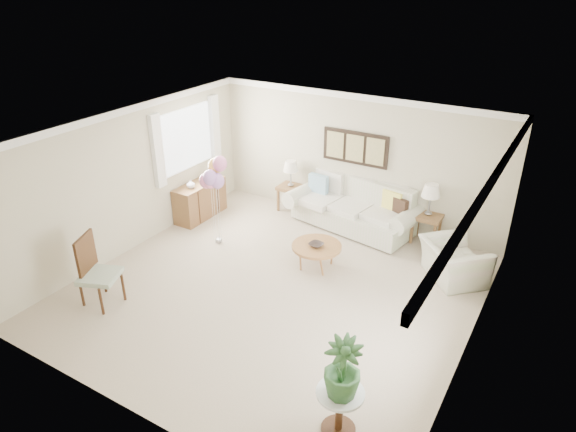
% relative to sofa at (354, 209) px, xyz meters
% --- Properties ---
extents(ground_plane, '(6.00, 6.00, 0.00)m').
position_rel_sofa_xyz_m(ground_plane, '(-0.17, -2.71, -0.38)').
color(ground_plane, '#B5A28C').
extents(room_shell, '(6.04, 6.04, 2.60)m').
position_rel_sofa_xyz_m(room_shell, '(-0.28, -2.62, 1.25)').
color(room_shell, '#BCB39B').
rests_on(room_shell, ground).
extents(wall_art_triptych, '(1.35, 0.06, 0.65)m').
position_rel_sofa_xyz_m(wall_art_triptych, '(-0.17, 0.26, 1.17)').
color(wall_art_triptych, black).
rests_on(wall_art_triptych, ground).
extents(sofa, '(2.76, 1.35, 0.96)m').
position_rel_sofa_xyz_m(sofa, '(0.00, 0.00, 0.00)').
color(sofa, beige).
rests_on(sofa, ground).
extents(end_table_left, '(0.50, 0.46, 0.55)m').
position_rel_sofa_xyz_m(end_table_left, '(-1.49, 0.04, 0.08)').
color(end_table_left, brown).
rests_on(end_table_left, ground).
extents(end_table_right, '(0.52, 0.48, 0.57)m').
position_rel_sofa_xyz_m(end_table_right, '(1.43, 0.11, 0.10)').
color(end_table_right, brown).
rests_on(end_table_right, ground).
extents(lamp_left, '(0.32, 0.32, 0.56)m').
position_rel_sofa_xyz_m(lamp_left, '(-1.49, 0.04, 0.59)').
color(lamp_left, gray).
rests_on(lamp_left, end_table_left).
extents(lamp_right, '(0.34, 0.34, 0.60)m').
position_rel_sofa_xyz_m(lamp_right, '(1.43, 0.11, 0.65)').
color(lamp_right, gray).
rests_on(lamp_right, end_table_right).
extents(coffee_table, '(0.86, 0.86, 0.43)m').
position_rel_sofa_xyz_m(coffee_table, '(0.09, -1.75, 0.02)').
color(coffee_table, '#A0763C').
rests_on(coffee_table, ground).
extents(decor_bowl, '(0.27, 0.27, 0.06)m').
position_rel_sofa_xyz_m(decor_bowl, '(0.10, -1.79, 0.08)').
color(decor_bowl, '#312723').
rests_on(decor_bowl, coffee_table).
extents(armchair, '(1.32, 1.33, 0.65)m').
position_rel_sofa_xyz_m(armchair, '(2.20, -0.91, -0.05)').
color(armchair, beige).
rests_on(armchair, ground).
extents(side_table, '(0.54, 0.54, 0.58)m').
position_rel_sofa_xyz_m(side_table, '(1.94, -4.71, 0.06)').
color(side_table, silver).
rests_on(side_table, ground).
extents(potted_plant, '(0.46, 0.46, 0.73)m').
position_rel_sofa_xyz_m(potted_plant, '(1.96, -4.75, 0.57)').
color(potted_plant, '#214928').
rests_on(potted_plant, side_table).
extents(accent_chair, '(0.71, 0.71, 1.11)m').
position_rel_sofa_xyz_m(accent_chair, '(-2.34, -4.37, 0.20)').
color(accent_chair, '#909F8A').
rests_on(accent_chair, ground).
extents(credenza, '(0.46, 1.20, 0.74)m').
position_rel_sofa_xyz_m(credenza, '(-2.93, -1.21, -0.01)').
color(credenza, brown).
rests_on(credenza, ground).
extents(vase_white, '(0.22, 0.22, 0.17)m').
position_rel_sofa_xyz_m(vase_white, '(-2.91, -1.47, 0.45)').
color(vase_white, silver).
rests_on(vase_white, credenza).
extents(vase_sage, '(0.21, 0.21, 0.20)m').
position_rel_sofa_xyz_m(vase_sage, '(-2.91, -0.99, 0.46)').
color(vase_sage, silver).
rests_on(vase_sage, credenza).
extents(balloon_cluster, '(0.49, 0.48, 1.73)m').
position_rel_sofa_xyz_m(balloon_cluster, '(-1.91, -1.96, 1.00)').
color(balloon_cluster, gray).
rests_on(balloon_cluster, ground).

